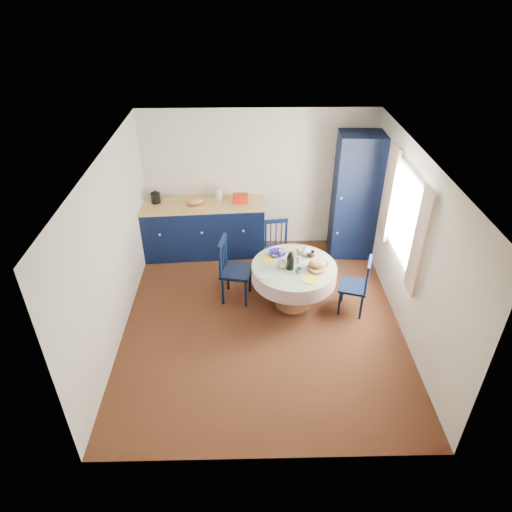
{
  "coord_description": "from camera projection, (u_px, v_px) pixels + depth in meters",
  "views": [
    {
      "loc": [
        -0.21,
        -5.16,
        4.49
      ],
      "look_at": [
        -0.09,
        0.2,
        1.0
      ],
      "focal_mm": 32.0,
      "sensor_mm": 36.0,
      "label": 1
    }
  ],
  "objects": [
    {
      "name": "chair_left",
      "position": [
        233.0,
        269.0,
        6.94
      ],
      "size": [
        0.52,
        0.54,
        1.04
      ],
      "rotation": [
        0.0,
        0.0,
        1.39
      ],
      "color": "black",
      "rests_on": "floor"
    },
    {
      "name": "mug_d",
      "position": [
        282.0,
        253.0,
        6.85
      ],
      "size": [
        0.09,
        0.09,
        0.09
      ],
      "primitive_type": "imported",
      "color": "silver",
      "rests_on": "dining_table"
    },
    {
      "name": "ceiling",
      "position": [
        264.0,
        159.0,
        5.41
      ],
      "size": [
        4.5,
        4.5,
        0.0
      ],
      "primitive_type": "plane",
      "rotation": [
        3.14,
        0.0,
        0.0
      ],
      "color": "white",
      "rests_on": "wall_back"
    },
    {
      "name": "chair_far",
      "position": [
        277.0,
        249.0,
        7.53
      ],
      "size": [
        0.47,
        0.45,
        0.95
      ],
      "rotation": [
        0.0,
        0.0,
        0.12
      ],
      "color": "black",
      "rests_on": "floor"
    },
    {
      "name": "wall_left",
      "position": [
        113.0,
        250.0,
        6.05
      ],
      "size": [
        0.02,
        4.5,
        2.5
      ],
      "primitive_type": "cube",
      "color": "beige",
      "rests_on": "floor"
    },
    {
      "name": "kitchen_counter",
      "position": [
        202.0,
        228.0,
        8.07
      ],
      "size": [
        2.25,
        0.83,
        1.22
      ],
      "rotation": [
        0.0,
        0.0,
        0.07
      ],
      "color": "black",
      "rests_on": "floor"
    },
    {
      "name": "dining_table",
      "position": [
        294.0,
        273.0,
        6.69
      ],
      "size": [
        1.24,
        1.24,
        1.03
      ],
      "color": "#5B311A",
      "rests_on": "floor"
    },
    {
      "name": "window",
      "position": [
        405.0,
        218.0,
        6.23
      ],
      "size": [
        0.1,
        1.74,
        1.45
      ],
      "color": "white",
      "rests_on": "wall_right"
    },
    {
      "name": "chair_right",
      "position": [
        356.0,
        285.0,
        6.7
      ],
      "size": [
        0.51,
        0.52,
        0.93
      ],
      "rotation": [
        0.0,
        0.0,
        -1.89
      ],
      "color": "black",
      "rests_on": "floor"
    },
    {
      "name": "mug_c",
      "position": [
        311.0,
        254.0,
        6.8
      ],
      "size": [
        0.12,
        0.12,
        0.09
      ],
      "primitive_type": "imported",
      "color": "black",
      "rests_on": "dining_table"
    },
    {
      "name": "floor",
      "position": [
        262.0,
        320.0,
        6.77
      ],
      "size": [
        4.5,
        4.5,
        0.0
      ],
      "primitive_type": "plane",
      "color": "black",
      "rests_on": "ground"
    },
    {
      "name": "mug_b",
      "position": [
        298.0,
        271.0,
        6.45
      ],
      "size": [
        0.09,
        0.09,
        0.09
      ],
      "primitive_type": "imported",
      "color": "#326E72",
      "rests_on": "dining_table"
    },
    {
      "name": "pantry_cabinet",
      "position": [
        356.0,
        197.0,
        7.75
      ],
      "size": [
        0.79,
        0.58,
        2.2
      ],
      "rotation": [
        0.0,
        0.0,
        -0.04
      ],
      "color": "black",
      "rests_on": "floor"
    },
    {
      "name": "wall_right",
      "position": [
        411.0,
        247.0,
        6.13
      ],
      "size": [
        0.02,
        4.5,
        2.5
      ],
      "primitive_type": "cube",
      "color": "beige",
      "rests_on": "floor"
    },
    {
      "name": "wall_back",
      "position": [
        258.0,
        180.0,
        7.98
      ],
      "size": [
        4.0,
        0.02,
        2.5
      ],
      "primitive_type": "cube",
      "color": "beige",
      "rests_on": "floor"
    },
    {
      "name": "cobalt_bowl",
      "position": [
        277.0,
        254.0,
        6.85
      ],
      "size": [
        0.24,
        0.24,
        0.06
      ],
      "primitive_type": "imported",
      "color": "#120A66",
      "rests_on": "dining_table"
    },
    {
      "name": "mug_a",
      "position": [
        282.0,
        264.0,
        6.57
      ],
      "size": [
        0.13,
        0.13,
        0.11
      ],
      "primitive_type": "imported",
      "color": "silver",
      "rests_on": "dining_table"
    }
  ]
}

